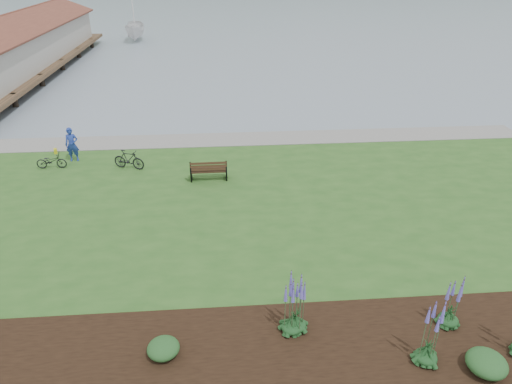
# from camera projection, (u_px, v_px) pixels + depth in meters

# --- Properties ---
(ground) EXTENTS (600.00, 600.00, 0.00)m
(ground) POSITION_uv_depth(u_px,v_px,m) (249.00, 201.00, 21.30)
(ground) COLOR gray
(ground) RESTS_ON ground
(lawn) EXTENTS (34.00, 20.00, 0.40)m
(lawn) POSITION_uv_depth(u_px,v_px,m) (252.00, 219.00, 19.44)
(lawn) COLOR #2A581F
(lawn) RESTS_ON ground
(shoreline_path) EXTENTS (34.00, 2.20, 0.03)m
(shoreline_path) POSITION_uv_depth(u_px,v_px,m) (241.00, 139.00, 27.19)
(shoreline_path) COLOR gray
(shoreline_path) RESTS_ON lawn
(garden_bed) EXTENTS (24.00, 4.40, 0.04)m
(garden_bed) POSITION_uv_depth(u_px,v_px,m) (379.00, 353.00, 12.67)
(garden_bed) COLOR black
(garden_bed) RESTS_ON lawn
(pier_pavilion) EXTENTS (8.00, 36.00, 5.40)m
(pier_pavilion) POSITION_uv_depth(u_px,v_px,m) (18.00, 44.00, 42.93)
(pier_pavilion) COLOR #4C3826
(pier_pavilion) RESTS_ON ground
(park_bench) EXTENTS (1.79, 0.75, 1.10)m
(park_bench) POSITION_uv_depth(u_px,v_px,m) (209.00, 170.00, 22.07)
(park_bench) COLOR #301E12
(park_bench) RESTS_ON lawn
(person) EXTENTS (0.82, 0.59, 2.14)m
(person) POSITION_uv_depth(u_px,v_px,m) (71.00, 142.00, 23.93)
(person) COLOR #21399B
(person) RESTS_ON lawn
(bicycle_a) EXTENTS (0.54, 1.53, 0.80)m
(bicycle_a) POSITION_uv_depth(u_px,v_px,m) (51.00, 161.00, 23.38)
(bicycle_a) COLOR black
(bicycle_a) RESTS_ON lawn
(bicycle_b) EXTENTS (1.03, 1.75, 1.01)m
(bicycle_b) POSITION_uv_depth(u_px,v_px,m) (129.00, 160.00, 23.29)
(bicycle_b) COLOR black
(bicycle_b) RESTS_ON lawn
(sailboat) EXTENTS (11.07, 11.24, 27.46)m
(sailboat) POSITION_uv_depth(u_px,v_px,m) (137.00, 41.00, 59.49)
(sailboat) COLOR silver
(sailboat) RESTS_ON ground
(pannier) EXTENTS (0.23, 0.29, 0.27)m
(pannier) POSITION_uv_depth(u_px,v_px,m) (56.00, 151.00, 25.23)
(pannier) COLOR gold
(pannier) RESTS_ON lawn
(echium_0) EXTENTS (0.62, 0.62, 2.31)m
(echium_0) POSITION_uv_depth(u_px,v_px,m) (431.00, 335.00, 11.98)
(echium_0) COLOR #163D1C
(echium_0) RESTS_ON garden_bed
(echium_1) EXTENTS (0.62, 0.62, 1.91)m
(echium_1) POSITION_uv_depth(u_px,v_px,m) (452.00, 304.00, 13.29)
(echium_1) COLOR #163D1C
(echium_1) RESTS_ON garden_bed
(echium_4) EXTENTS (0.62, 0.62, 2.22)m
(echium_4) POSITION_uv_depth(u_px,v_px,m) (293.00, 307.00, 12.97)
(echium_4) COLOR #163D1C
(echium_4) RESTS_ON garden_bed
(echium_5) EXTENTS (0.62, 0.62, 2.27)m
(echium_5) POSITION_uv_depth(u_px,v_px,m) (297.00, 303.00, 13.01)
(echium_5) COLOR #163D1C
(echium_5) RESTS_ON garden_bed
(shrub_0) EXTENTS (0.90, 0.90, 0.45)m
(shrub_0) POSITION_uv_depth(u_px,v_px,m) (163.00, 348.00, 12.52)
(shrub_0) COLOR #1E4C21
(shrub_0) RESTS_ON garden_bed
(shrub_1) EXTENTS (1.07, 1.07, 0.53)m
(shrub_1) POSITION_uv_depth(u_px,v_px,m) (487.00, 363.00, 12.01)
(shrub_1) COLOR #1E4C21
(shrub_1) RESTS_ON garden_bed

